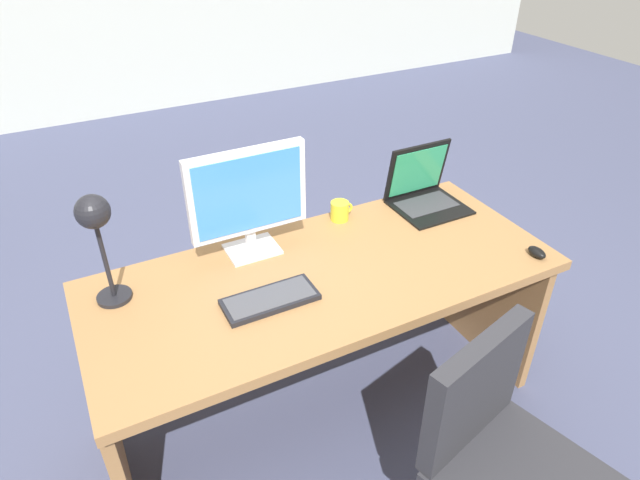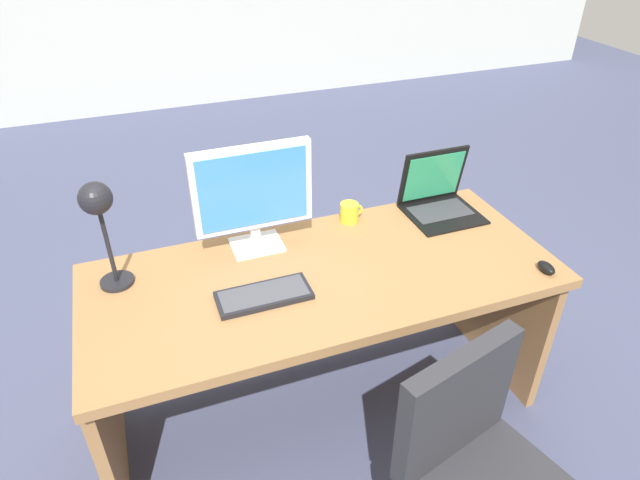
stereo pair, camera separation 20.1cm
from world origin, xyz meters
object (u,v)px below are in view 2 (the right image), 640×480
object	(u,v)px
desk_lamp	(99,213)
coffee_mug	(350,212)
keyboard	(264,295)
desk	(319,306)
laptop	(437,192)
mouse	(546,268)
monitor	(253,192)

from	to	relation	value
desk_lamp	coffee_mug	world-z (taller)	desk_lamp
desk_lamp	keyboard	bearing A→B (deg)	-26.97
desk	keyboard	size ratio (longest dim) A/B	5.32
desk	laptop	xyz separation A→B (m)	(0.64, 0.22, 0.28)
keyboard	mouse	distance (m)	1.05
laptop	mouse	bearing A→B (deg)	-75.45
laptop	coffee_mug	world-z (taller)	laptop
monitor	laptop	world-z (taller)	monitor
monitor	mouse	world-z (taller)	monitor
laptop	monitor	bearing A→B (deg)	-178.87
desk_lamp	coffee_mug	xyz separation A→B (m)	(0.96, 0.13, -0.27)
laptop	desk	bearing A→B (deg)	-160.55
desk	laptop	size ratio (longest dim) A/B	5.78
monitor	desk	bearing A→B (deg)	-47.76
mouse	keyboard	bearing A→B (deg)	167.97
monitor	desk_lamp	bearing A→B (deg)	-171.47
monitor	coffee_mug	xyz separation A→B (m)	(0.42, 0.05, -0.20)
monitor	keyboard	bearing A→B (deg)	-100.63
monitor	desk_lamp	world-z (taller)	monitor
desk	laptop	world-z (taller)	laptop
mouse	desk_lamp	xyz separation A→B (m)	(-1.51, 0.46, 0.29)
desk_lamp	coffee_mug	bearing A→B (deg)	7.82
coffee_mug	monitor	bearing A→B (deg)	-173.09
keyboard	laptop	bearing A→B (deg)	21.00
desk	mouse	world-z (taller)	mouse
laptop	coffee_mug	distance (m)	0.40
mouse	desk_lamp	world-z (taller)	desk_lamp
laptop	mouse	distance (m)	0.58
mouse	desk_lamp	bearing A→B (deg)	162.95
monitor	coffee_mug	distance (m)	0.47
desk	coffee_mug	size ratio (longest dim) A/B	17.16
coffee_mug	keyboard	bearing A→B (deg)	-142.29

